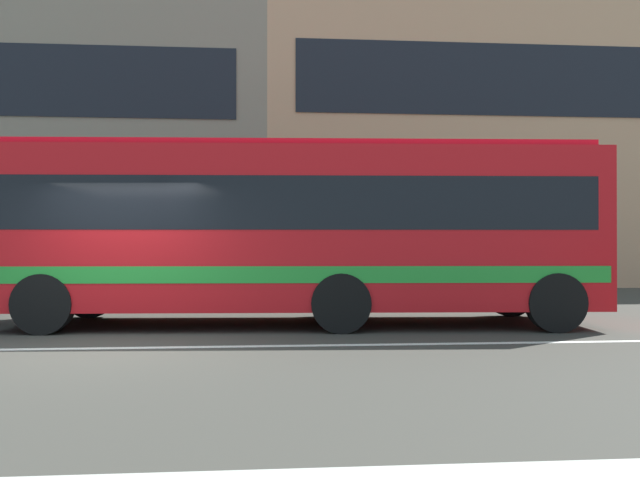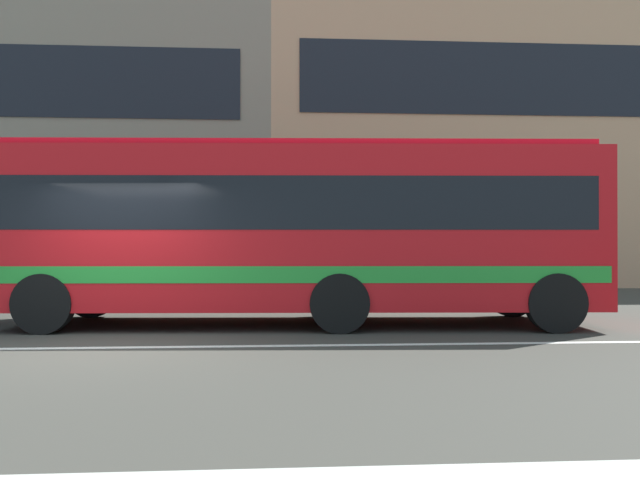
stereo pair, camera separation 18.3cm
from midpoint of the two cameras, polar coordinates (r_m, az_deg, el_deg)
The scene contains 5 objects.
ground_plane at distance 9.89m, azimuth -18.58°, elevation -8.99°, with size 160.00×160.00×0.00m, color #3A3933.
lane_centre_line at distance 9.89m, azimuth -18.58°, elevation -8.97°, with size 60.00×0.16×0.01m, color silver.
hedge_row_far at distance 15.91m, azimuth -7.07°, elevation -4.24°, with size 13.96×1.10×0.81m, color #244626.
apartment_block_right at distance 28.17m, azimuth 20.17°, elevation 8.86°, with size 22.85×9.09×11.95m.
transit_bus at distance 12.00m, azimuth -1.15°, elevation 1.16°, with size 10.68×3.18×3.27m.
Camera 2 is at (2.55, -9.47, 1.50)m, focal length 36.39 mm.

